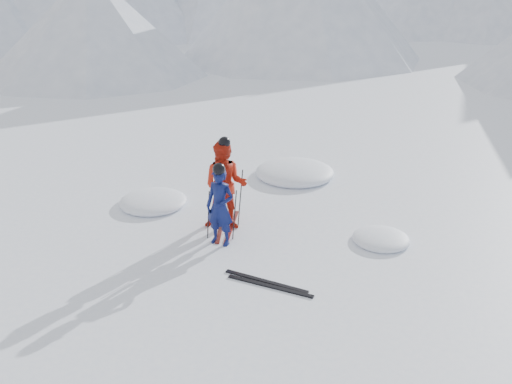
# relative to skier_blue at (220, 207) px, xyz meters

# --- Properties ---
(ground) EXTENTS (160.00, 160.00, 0.00)m
(ground) POSITION_rel_skier_blue_xyz_m (2.71, -0.16, -0.85)
(ground) COLOR white
(ground) RESTS_ON ground
(skier_blue) EXTENTS (0.71, 0.56, 1.71)m
(skier_blue) POSITION_rel_skier_blue_xyz_m (0.00, 0.00, 0.00)
(skier_blue) COLOR #0C154D
(skier_blue) RESTS_ON ground
(skier_red) EXTENTS (1.06, 0.87, 2.02)m
(skier_red) POSITION_rel_skier_blue_xyz_m (-0.07, 0.78, 0.16)
(skier_red) COLOR red
(skier_red) RESTS_ON ground
(pole_blue_left) EXTENTS (0.12, 0.08, 1.14)m
(pole_blue_left) POSITION_rel_skier_blue_xyz_m (-0.30, 0.15, -0.28)
(pole_blue_left) COLOR black
(pole_blue_left) RESTS_ON ground
(pole_blue_right) EXTENTS (0.12, 0.07, 1.14)m
(pole_blue_right) POSITION_rel_skier_blue_xyz_m (0.25, 0.25, -0.28)
(pole_blue_right) COLOR black
(pole_blue_right) RESTS_ON ground
(pole_red_left) EXTENTS (0.13, 0.10, 1.35)m
(pole_red_left) POSITION_rel_skier_blue_xyz_m (-0.37, 1.03, -0.18)
(pole_red_left) COLOR black
(pole_red_left) RESTS_ON ground
(pole_red_right) EXTENTS (0.13, 0.09, 1.35)m
(pole_red_right) POSITION_rel_skier_blue_xyz_m (0.23, 0.93, -0.18)
(pole_red_right) COLOR black
(pole_red_right) RESTS_ON ground
(ski_worn_left) EXTENTS (0.33, 1.70, 0.03)m
(ski_worn_left) POSITION_rel_skier_blue_xyz_m (-0.19, 0.78, -0.84)
(ski_worn_left) COLOR black
(ski_worn_left) RESTS_ON ground
(ski_worn_right) EXTENTS (0.21, 1.70, 0.03)m
(ski_worn_right) POSITION_rel_skier_blue_xyz_m (0.05, 0.78, -0.84)
(ski_worn_right) COLOR black
(ski_worn_right) RESTS_ON ground
(ski_loose_a) EXTENTS (1.66, 0.57, 0.03)m
(ski_loose_a) POSITION_rel_skier_blue_xyz_m (1.20, -1.36, -0.84)
(ski_loose_a) COLOR black
(ski_loose_a) RESTS_ON ground
(ski_loose_b) EXTENTS (1.67, 0.51, 0.03)m
(ski_loose_b) POSITION_rel_skier_blue_xyz_m (1.30, -1.51, -0.84)
(ski_loose_b) COLOR black
(ski_loose_b) RESTS_ON ground
(snow_lumps) EXTENTS (6.97, 5.35, 0.49)m
(snow_lumps) POSITION_rel_skier_blue_xyz_m (0.46, 3.25, -0.85)
(snow_lumps) COLOR white
(snow_lumps) RESTS_ON ground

